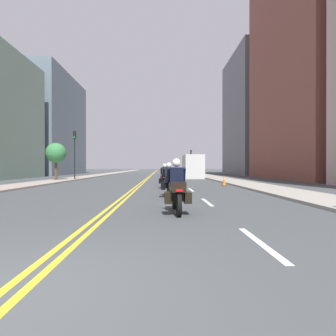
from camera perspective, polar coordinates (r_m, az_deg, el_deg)
ground_plane at (r=51.18m, az=-3.22°, el=-1.31°), size 264.00×264.00×0.00m
sidewalk_left at (r=52.10m, az=-12.31°, el=-1.22°), size 2.69×144.00×0.12m
sidewalk_right at (r=51.58m, az=5.96°, el=-1.23°), size 2.69×144.00×0.12m
centreline_yellow_inner at (r=51.19m, az=-3.36°, el=-1.31°), size 0.12×132.00×0.01m
centreline_yellow_outer at (r=51.18m, az=-3.09°, el=-1.31°), size 0.12×132.00×0.01m
lane_dashes_white at (r=32.22m, az=1.82°, el=-2.22°), size 0.14×56.40×0.01m
building_right_1 at (r=39.06m, az=25.97°, el=21.31°), size 7.78×17.89×30.88m
building_left_2 at (r=56.37m, az=-22.52°, el=7.84°), size 8.05×19.26×17.71m
building_right_2 at (r=55.11m, az=17.13°, el=10.08°), size 8.81×16.18×21.62m
motorcycle_0 at (r=8.58m, az=1.76°, el=-4.57°), size 0.78×2.18×1.64m
motorcycle_1 at (r=13.29m, az=0.20°, el=-2.89°), size 0.77×2.12×1.59m
motorcycle_2 at (r=18.67m, az=-0.64°, el=-2.02°), size 0.77×2.15×1.59m
motorcycle_3 at (r=23.92m, az=-0.61°, el=-1.46°), size 0.77×2.15×1.63m
traffic_cone_0 at (r=21.10m, az=11.14°, el=-2.46°), size 0.34×0.34×0.79m
traffic_light_near at (r=31.06m, az=-18.13°, el=4.08°), size 0.28×0.38×5.08m
traffic_light_far at (r=54.13m, az=4.60°, el=2.11°), size 0.28×0.38×4.58m
street_tree_0 at (r=30.08m, az=-21.46°, el=2.77°), size 1.95×1.95×3.72m
parked_truck at (r=35.34m, az=4.86°, el=0.06°), size 2.20×6.50×2.80m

